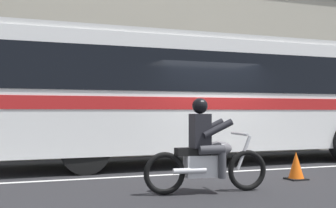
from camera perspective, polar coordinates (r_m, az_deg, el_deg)
ground_plane at (r=10.44m, az=5.71°, el=-8.37°), size 60.00×60.00×0.00m
sidewalk_curb at (r=15.17m, az=-2.58°, el=-5.78°), size 28.00×3.80×0.15m
lane_center_stripe at (r=9.90m, az=7.21°, el=-8.75°), size 26.60×0.14×0.01m
office_building_facade at (r=17.73m, az=-4.77°, el=11.40°), size 28.00×0.89×10.27m
transit_bus at (r=11.75m, az=6.40°, el=1.66°), size 11.93×2.83×3.22m
motorcycle_with_rider at (r=7.31m, az=4.98°, el=-6.37°), size 2.14×0.64×1.56m
traffic_cone at (r=9.08m, az=16.33°, el=-7.81°), size 0.36×0.36×0.55m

